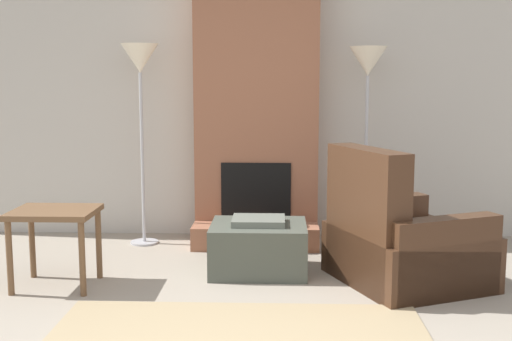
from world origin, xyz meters
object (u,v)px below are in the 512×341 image
object	(u,v)px
armchair	(398,244)
side_table	(55,222)
ottoman	(259,247)
floor_lamp_left	(140,70)
floor_lamp_right	(368,73)

from	to	relation	value
armchair	side_table	xyz separation A→B (m)	(-2.49, -0.17, 0.18)
armchair	side_table	bearing A→B (deg)	70.55
ottoman	floor_lamp_left	size ratio (longest dim) A/B	0.41
side_table	floor_lamp_right	size ratio (longest dim) A/B	0.33
side_table	floor_lamp_right	world-z (taller)	floor_lamp_right
ottoman	side_table	size ratio (longest dim) A/B	1.26
side_table	floor_lamp_right	xyz separation A→B (m)	(2.38, 1.25, 1.07)
ottoman	side_table	distance (m)	1.53
armchair	floor_lamp_right	distance (m)	1.66
armchair	floor_lamp_left	size ratio (longest dim) A/B	0.71
side_table	armchair	bearing A→B (deg)	3.86
armchair	floor_lamp_left	bearing A→B (deg)	39.52
armchair	floor_lamp_right	xyz separation A→B (m)	(-0.11, 1.08, 1.25)
armchair	side_table	size ratio (longest dim) A/B	2.18
side_table	floor_lamp_left	bearing A→B (deg)	73.26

